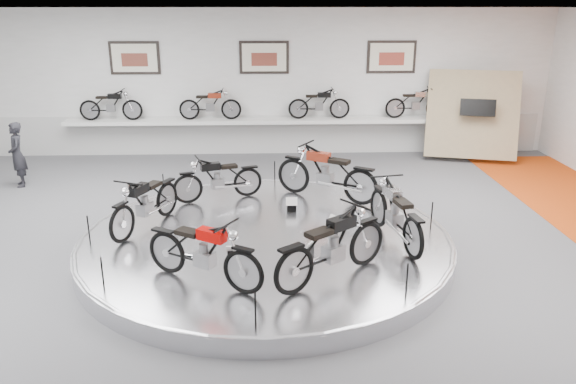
{
  "coord_description": "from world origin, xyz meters",
  "views": [
    {
      "loc": [
        0.03,
        -8.7,
        4.14
      ],
      "look_at": [
        0.4,
        0.6,
        0.98
      ],
      "focal_mm": 35.0,
      "sensor_mm": 36.0,
      "label": 1
    }
  ],
  "objects_px": {
    "bike_f": "(395,212)",
    "bike_b": "(218,178)",
    "bike_d": "(203,251)",
    "bike_e": "(332,245)",
    "display_platform": "(266,243)",
    "bike_a": "(326,172)",
    "bike_c": "(145,202)",
    "shelf": "(265,121)",
    "visitor": "(17,155)"
  },
  "relations": [
    {
      "from": "bike_d",
      "to": "bike_f",
      "type": "xyz_separation_m",
      "value": [
        3.04,
        1.37,
        0.02
      ]
    },
    {
      "from": "bike_c",
      "to": "bike_e",
      "type": "xyz_separation_m",
      "value": [
        3.08,
        -2.05,
        0.04
      ]
    },
    {
      "from": "bike_e",
      "to": "bike_b",
      "type": "bearing_deg",
      "value": 81.04
    },
    {
      "from": "bike_c",
      "to": "bike_f",
      "type": "xyz_separation_m",
      "value": [
        4.28,
        -0.74,
        0.02
      ]
    },
    {
      "from": "bike_b",
      "to": "bike_c",
      "type": "relative_size",
      "value": 0.93
    },
    {
      "from": "bike_a",
      "to": "bike_b",
      "type": "distance_m",
      "value": 2.2
    },
    {
      "from": "bike_e",
      "to": "bike_f",
      "type": "height_order",
      "value": "bike_e"
    },
    {
      "from": "display_platform",
      "to": "bike_c",
      "type": "distance_m",
      "value": 2.25
    },
    {
      "from": "shelf",
      "to": "bike_d",
      "type": "relative_size",
      "value": 6.52
    },
    {
      "from": "bike_d",
      "to": "bike_c",
      "type": "bearing_deg",
      "value": 151.23
    },
    {
      "from": "bike_a",
      "to": "bike_e",
      "type": "bearing_deg",
      "value": 117.54
    },
    {
      "from": "bike_e",
      "to": "visitor",
      "type": "distance_m",
      "value": 8.73
    },
    {
      "from": "display_platform",
      "to": "bike_f",
      "type": "relative_size",
      "value": 3.63
    },
    {
      "from": "shelf",
      "to": "visitor",
      "type": "relative_size",
      "value": 7.23
    },
    {
      "from": "display_platform",
      "to": "bike_d",
      "type": "bearing_deg",
      "value": -117.11
    },
    {
      "from": "display_platform",
      "to": "bike_f",
      "type": "xyz_separation_m",
      "value": [
        2.16,
        -0.35,
        0.67
      ]
    },
    {
      "from": "shelf",
      "to": "bike_a",
      "type": "height_order",
      "value": "bike_a"
    },
    {
      "from": "bike_a",
      "to": "bike_d",
      "type": "height_order",
      "value": "bike_a"
    },
    {
      "from": "shelf",
      "to": "bike_e",
      "type": "height_order",
      "value": "bike_e"
    },
    {
      "from": "bike_b",
      "to": "display_platform",
      "type": "bearing_deg",
      "value": 98.39
    },
    {
      "from": "visitor",
      "to": "bike_b",
      "type": "bearing_deg",
      "value": 41.97
    },
    {
      "from": "shelf",
      "to": "bike_c",
      "type": "bearing_deg",
      "value": -109.42
    },
    {
      "from": "display_platform",
      "to": "bike_f",
      "type": "bearing_deg",
      "value": -9.21
    },
    {
      "from": "bike_e",
      "to": "display_platform",
      "type": "bearing_deg",
      "value": 82.49
    },
    {
      "from": "shelf",
      "to": "bike_b",
      "type": "height_order",
      "value": "bike_b"
    },
    {
      "from": "bike_d",
      "to": "bike_e",
      "type": "distance_m",
      "value": 1.84
    },
    {
      "from": "bike_f",
      "to": "shelf",
      "type": "bearing_deg",
      "value": 6.5
    },
    {
      "from": "bike_f",
      "to": "bike_b",
      "type": "bearing_deg",
      "value": 43.34
    },
    {
      "from": "bike_f",
      "to": "bike_e",
      "type": "bearing_deg",
      "value": 126.26
    },
    {
      "from": "shelf",
      "to": "bike_f",
      "type": "bearing_deg",
      "value": -72.23
    },
    {
      "from": "bike_a",
      "to": "bike_c",
      "type": "bearing_deg",
      "value": 55.57
    },
    {
      "from": "bike_d",
      "to": "bike_e",
      "type": "bearing_deg",
      "value": 32.5
    },
    {
      "from": "bike_f",
      "to": "visitor",
      "type": "relative_size",
      "value": 1.16
    },
    {
      "from": "bike_c",
      "to": "bike_e",
      "type": "height_order",
      "value": "bike_e"
    },
    {
      "from": "shelf",
      "to": "bike_f",
      "type": "relative_size",
      "value": 6.23
    },
    {
      "from": "bike_b",
      "to": "bike_c",
      "type": "height_order",
      "value": "bike_c"
    },
    {
      "from": "bike_c",
      "to": "bike_d",
      "type": "relative_size",
      "value": 1.0
    },
    {
      "from": "shelf",
      "to": "bike_d",
      "type": "height_order",
      "value": "bike_d"
    },
    {
      "from": "display_platform",
      "to": "bike_a",
      "type": "bearing_deg",
      "value": 56.19
    },
    {
      "from": "bike_d",
      "to": "bike_f",
      "type": "height_order",
      "value": "bike_f"
    },
    {
      "from": "bike_e",
      "to": "bike_c",
      "type": "bearing_deg",
      "value": 108.85
    },
    {
      "from": "shelf",
      "to": "visitor",
      "type": "height_order",
      "value": "visitor"
    },
    {
      "from": "display_platform",
      "to": "shelf",
      "type": "height_order",
      "value": "shelf"
    },
    {
      "from": "bike_a",
      "to": "bike_b",
      "type": "xyz_separation_m",
      "value": [
        -2.19,
        0.02,
        -0.1
      ]
    },
    {
      "from": "visitor",
      "to": "bike_c",
      "type": "bearing_deg",
      "value": 21.0
    },
    {
      "from": "display_platform",
      "to": "bike_d",
      "type": "height_order",
      "value": "bike_d"
    },
    {
      "from": "bike_c",
      "to": "bike_d",
      "type": "distance_m",
      "value": 2.45
    },
    {
      "from": "shelf",
      "to": "visitor",
      "type": "bearing_deg",
      "value": -156.48
    },
    {
      "from": "bike_a",
      "to": "bike_f",
      "type": "relative_size",
      "value": 1.08
    },
    {
      "from": "bike_b",
      "to": "shelf",
      "type": "bearing_deg",
      "value": -120.66
    }
  ]
}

